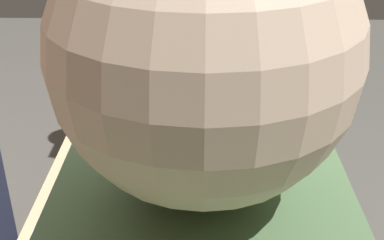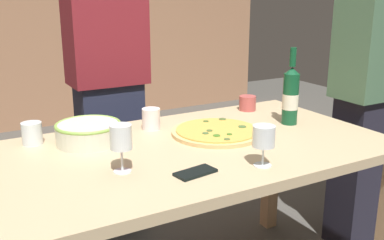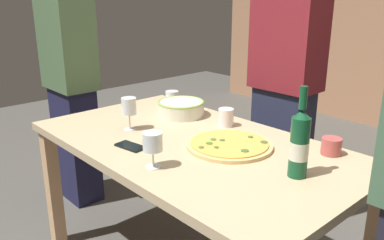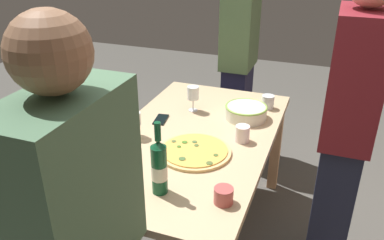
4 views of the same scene
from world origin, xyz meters
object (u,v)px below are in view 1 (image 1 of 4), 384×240
(wine_bottle, at_px, (183,54))
(cell_phone, at_px, (273,169))
(dining_table, at_px, (192,170))
(cup_amber, at_px, (106,142))
(wine_glass_by_bottle, at_px, (282,106))
(cup_spare, at_px, (115,77))
(serving_bowl, at_px, (106,197))
(pizza, at_px, (172,122))
(person_guest_right, at_px, (190,24))
(wine_glass_near_pizza, at_px, (234,176))

(wine_bottle, height_order, cell_phone, wine_bottle)
(dining_table, distance_m, cup_amber, 0.32)
(wine_glass_by_bottle, bearing_deg, dining_table, 109.50)
(cup_amber, distance_m, cup_spare, 0.58)
(serving_bowl, bearing_deg, wine_bottle, -11.77)
(pizza, bearing_deg, person_guest_right, -3.11)
(dining_table, height_order, wine_bottle, wine_bottle)
(serving_bowl, height_order, wine_glass_near_pizza, wine_glass_near_pizza)
(cell_phone, bearing_deg, person_guest_right, 94.23)
(cup_amber, xyz_separation_m, cup_spare, (0.57, 0.06, -0.01))
(serving_bowl, height_order, cup_amber, cup_amber)
(serving_bowl, distance_m, wine_glass_by_bottle, 0.72)
(dining_table, relative_size, wine_bottle, 4.51)
(wine_glass_by_bottle, height_order, cup_amber, wine_glass_by_bottle)
(dining_table, height_order, cup_spare, cup_spare)
(dining_table, height_order, pizza, pizza)
(dining_table, relative_size, cell_phone, 11.11)
(pizza, xyz_separation_m, cell_phone, (-0.30, -0.34, -0.01))
(wine_glass_near_pizza, bearing_deg, dining_table, 19.29)
(cup_spare, distance_m, cell_phone, 0.89)
(wine_glass_by_bottle, xyz_separation_m, cup_spare, (0.41, 0.66, -0.07))
(serving_bowl, bearing_deg, cup_amber, 9.50)
(cup_amber, bearing_deg, wine_glass_by_bottle, -75.12)
(wine_bottle, bearing_deg, person_guest_right, -2.09)
(pizza, bearing_deg, wine_glass_by_bottle, -98.37)
(cup_spare, bearing_deg, serving_bowl, -172.98)
(serving_bowl, bearing_deg, pizza, -16.81)
(cup_amber, distance_m, cell_phone, 0.55)
(wine_bottle, height_order, wine_glass_by_bottle, wine_bottle)
(wine_glass_near_pizza, bearing_deg, serving_bowl, 91.10)
(dining_table, height_order, person_guest_right, person_guest_right)
(wine_bottle, relative_size, cup_spare, 4.10)
(dining_table, height_order, cell_phone, cell_phone)
(dining_table, distance_m, wine_glass_near_pizza, 0.42)
(dining_table, xyz_separation_m, serving_bowl, (-0.35, 0.23, 0.14))
(person_guest_right, bearing_deg, pizza, -4.52)
(wine_glass_near_pizza, bearing_deg, person_guest_right, 5.80)
(serving_bowl, xyz_separation_m, wine_glass_by_bottle, (0.46, -0.55, 0.06))
(wine_glass_by_bottle, bearing_deg, pizza, 81.63)
(dining_table, height_order, serving_bowl, serving_bowl)
(wine_bottle, height_order, wine_glass_near_pizza, wine_bottle)
(dining_table, distance_m, person_guest_right, 1.12)
(cup_spare, bearing_deg, wine_glass_near_pizza, -151.94)
(wine_glass_near_pizza, height_order, cup_spare, wine_glass_near_pizza)
(dining_table, bearing_deg, wine_glass_near_pizza, -160.71)
(wine_glass_by_bottle, relative_size, cell_phone, 1.03)
(person_guest_right, bearing_deg, wine_glass_by_bottle, 17.45)
(wine_glass_by_bottle, bearing_deg, wine_bottle, 39.51)
(cup_spare, xyz_separation_m, person_guest_right, (0.58, -0.32, 0.06))
(cup_spare, bearing_deg, wine_glass_by_bottle, -122.25)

